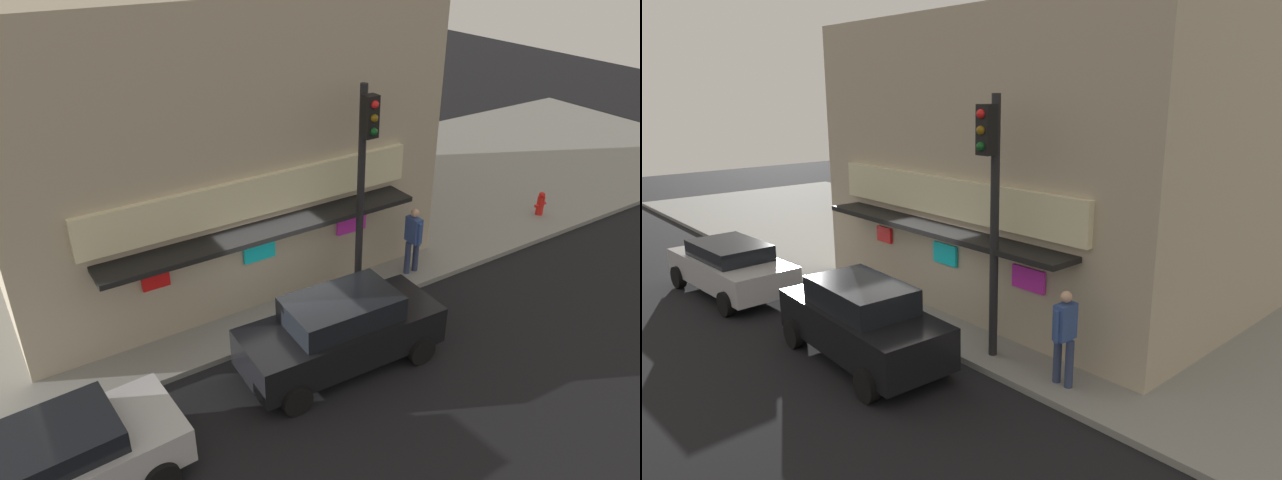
{
  "view_description": "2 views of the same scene",
  "coord_description": "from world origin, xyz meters",
  "views": [
    {
      "loc": [
        -5.7,
        -10.13,
        8.75
      ],
      "look_at": [
        1.69,
        1.42,
        1.43
      ],
      "focal_mm": 34.55,
      "sensor_mm": 36.0,
      "label": 1
    },
    {
      "loc": [
        10.19,
        -7.55,
        5.52
      ],
      "look_at": [
        -0.2,
        1.99,
        1.92
      ],
      "focal_mm": 32.74,
      "sensor_mm": 36.0,
      "label": 2
    }
  ],
  "objects": [
    {
      "name": "ground_plane",
      "position": [
        0.0,
        0.0,
        0.0
      ],
      "size": [
        65.28,
        65.28,
        0.0
      ],
      "primitive_type": "plane",
      "color": "black"
    },
    {
      "name": "parked_car_black",
      "position": [
        0.42,
        -1.41,
        0.88
      ],
      "size": [
        4.46,
        2.06,
        1.72
      ],
      "color": "black",
      "rests_on": "ground_plane"
    },
    {
      "name": "potted_plant_by_window",
      "position": [
        3.45,
        2.48,
        0.63
      ],
      "size": [
        0.52,
        0.52,
        0.88
      ],
      "color": "#59595B",
      "rests_on": "sidewalk"
    },
    {
      "name": "traffic_light",
      "position": [
        2.29,
        0.48,
        3.56
      ],
      "size": [
        0.32,
        0.58,
        5.35
      ],
      "color": "black",
      "rests_on": "sidewalk"
    },
    {
      "name": "parked_car_silver",
      "position": [
        -5.65,
        -1.76,
        0.78
      ],
      "size": [
        4.57,
        2.2,
        1.46
      ],
      "color": "#B7B7BC",
      "rests_on": "ground_plane"
    },
    {
      "name": "corner_building",
      "position": [
        -0.02,
        5.55,
        3.72
      ],
      "size": [
        10.78,
        9.25,
        7.17
      ],
      "color": "tan",
      "rests_on": "sidewalk"
    },
    {
      "name": "pedestrian",
      "position": [
        4.1,
        0.62,
        1.18
      ],
      "size": [
        0.44,
        0.59,
        1.86
      ],
      "color": "navy",
      "rests_on": "sidewalk"
    },
    {
      "name": "sidewalk",
      "position": [
        0.0,
        5.19,
        0.07
      ],
      "size": [
        43.52,
        10.37,
        0.14
      ],
      "primitive_type": "cube",
      "color": "gray",
      "rests_on": "ground_plane"
    },
    {
      "name": "trash_can",
      "position": [
        1.06,
        1.82,
        0.61
      ],
      "size": [
        0.54,
        0.54,
        0.94
      ],
      "primitive_type": "cylinder",
      "color": "#2D2D2D",
      "rests_on": "sidewalk"
    },
    {
      "name": "potted_plant_by_doorway",
      "position": [
        -3.13,
        2.66,
        0.67
      ],
      "size": [
        0.62,
        0.62,
        0.94
      ],
      "color": "gray",
      "rests_on": "sidewalk"
    }
  ]
}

